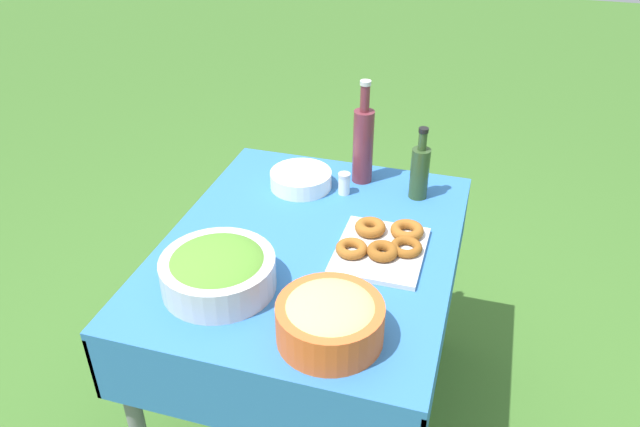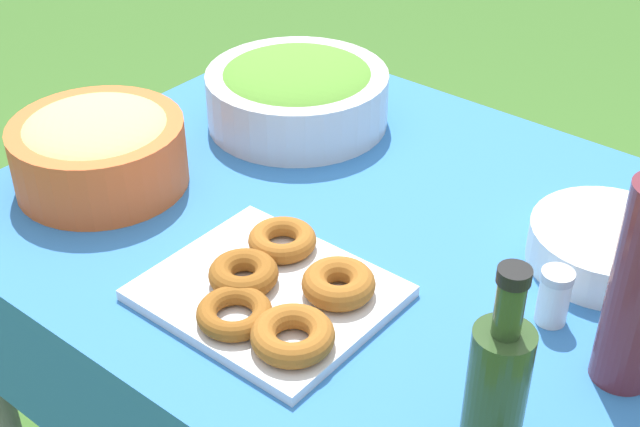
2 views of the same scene
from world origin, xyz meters
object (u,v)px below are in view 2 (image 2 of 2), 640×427
object	(u,v)px
olive_oil_bottle	(496,392)
salad_bowl	(297,92)
plate_stack	(607,246)
donut_platter	(275,291)
pasta_bowl	(98,147)

from	to	relation	value
olive_oil_bottle	salad_bowl	bearing A→B (deg)	-34.86
salad_bowl	plate_stack	bearing A→B (deg)	175.74
salad_bowl	donut_platter	bearing A→B (deg)	127.03
donut_platter	plate_stack	distance (m)	0.47
pasta_bowl	plate_stack	bearing A→B (deg)	-156.64
salad_bowl	pasta_bowl	size ratio (longest dim) A/B	1.18
pasta_bowl	olive_oil_bottle	size ratio (longest dim) A/B	1.05
plate_stack	pasta_bowl	bearing A→B (deg)	23.36
salad_bowl	olive_oil_bottle	bearing A→B (deg)	145.14
plate_stack	olive_oil_bottle	bearing A→B (deg)	96.96
donut_platter	plate_stack	world-z (taller)	plate_stack
donut_platter	olive_oil_bottle	size ratio (longest dim) A/B	1.24
olive_oil_bottle	donut_platter	bearing A→B (deg)	-8.59
salad_bowl	olive_oil_bottle	xyz separation A→B (m)	(-0.66, 0.46, 0.04)
pasta_bowl	salad_bowl	bearing A→B (deg)	-107.11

